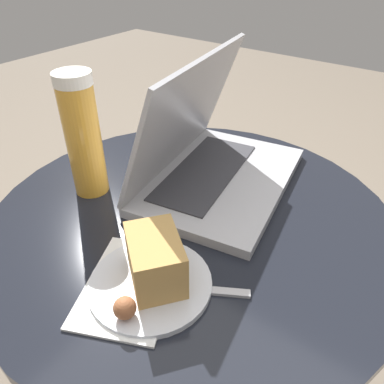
# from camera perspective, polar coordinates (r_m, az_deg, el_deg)

# --- Properties ---
(ground_plane) EXTENTS (6.00, 6.00, 0.00)m
(ground_plane) POSITION_cam_1_polar(r_m,az_deg,el_deg) (1.09, -0.06, -27.15)
(ground_plane) COLOR #726656
(table) EXTENTS (0.70, 0.70, 0.56)m
(table) POSITION_cam_1_polar(r_m,az_deg,el_deg) (0.75, -0.07, -12.61)
(table) COLOR black
(table) RESTS_ON ground_plane
(napkin) EXTENTS (0.20, 0.18, 0.00)m
(napkin) POSITION_cam_1_polar(r_m,az_deg,el_deg) (0.54, -9.38, -13.79)
(napkin) COLOR white
(napkin) RESTS_ON table
(laptop) EXTENTS (0.38, 0.29, 0.24)m
(laptop) POSITION_cam_1_polar(r_m,az_deg,el_deg) (0.71, 2.68, 5.10)
(laptop) COLOR #B2B2B7
(laptop) RESTS_ON table
(beer_glass) EXTENTS (0.06, 0.06, 0.22)m
(beer_glass) POSITION_cam_1_polar(r_m,az_deg,el_deg) (0.68, -16.28, 8.18)
(beer_glass) COLOR gold
(beer_glass) RESTS_ON table
(snack_plate) EXTENTS (0.17, 0.17, 0.08)m
(snack_plate) POSITION_cam_1_polar(r_m,az_deg,el_deg) (0.52, -6.02, -11.70)
(snack_plate) COLOR silver
(snack_plate) RESTS_ON table
(fork) EXTENTS (0.10, 0.16, 0.00)m
(fork) POSITION_cam_1_polar(r_m,az_deg,el_deg) (0.53, -2.65, -14.34)
(fork) COLOR #B2B2B7
(fork) RESTS_ON table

